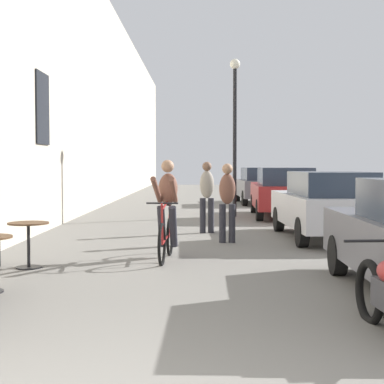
% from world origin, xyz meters
% --- Properties ---
extents(building_facade_left, '(0.54, 68.00, 8.49)m').
position_xyz_m(building_facade_left, '(-3.45, 14.00, 4.25)').
color(building_facade_left, '#B7AD99').
rests_on(building_facade_left, ground_plane).
extents(cafe_table_far, '(0.64, 0.64, 0.72)m').
position_xyz_m(cafe_table_far, '(-2.15, 5.92, 0.52)').
color(cafe_table_far, black).
rests_on(cafe_table_far, ground_plane).
extents(cyclist_on_bicycle, '(0.52, 1.76, 1.74)m').
position_xyz_m(cyclist_on_bicycle, '(-0.02, 6.86, 0.81)').
color(cyclist_on_bicycle, black).
rests_on(cyclist_on_bicycle, ground_plane).
extents(pedestrian_near, '(0.34, 0.24, 1.65)m').
position_xyz_m(pedestrian_near, '(1.12, 8.93, 0.93)').
color(pedestrian_near, '#26262D').
rests_on(pedestrian_near, ground_plane).
extents(pedestrian_mid, '(0.37, 0.29, 1.70)m').
position_xyz_m(pedestrian_mid, '(0.72, 10.67, 0.96)').
color(pedestrian_mid, '#26262D').
rests_on(pedestrian_mid, ground_plane).
extents(street_lamp, '(0.32, 0.32, 4.90)m').
position_xyz_m(street_lamp, '(1.66, 15.05, 3.11)').
color(street_lamp, black).
rests_on(street_lamp, ground_plane).
extents(parked_car_second, '(1.86, 4.20, 1.48)m').
position_xyz_m(parked_car_second, '(3.31, 9.54, 0.76)').
color(parked_car_second, '#B7B7BC').
rests_on(parked_car_second, ground_plane).
extents(parked_car_third, '(1.96, 4.38, 1.54)m').
position_xyz_m(parked_car_third, '(3.15, 14.87, 0.80)').
color(parked_car_third, maroon).
rests_on(parked_car_third, ground_plane).
extents(parked_car_fourth, '(1.91, 4.29, 1.51)m').
position_xyz_m(parked_car_fourth, '(3.11, 21.08, 0.78)').
color(parked_car_fourth, '#595960').
rests_on(parked_car_fourth, ground_plane).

